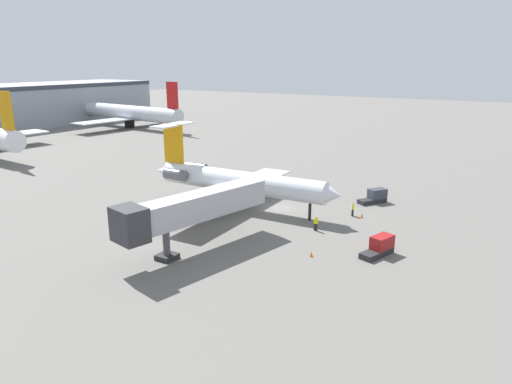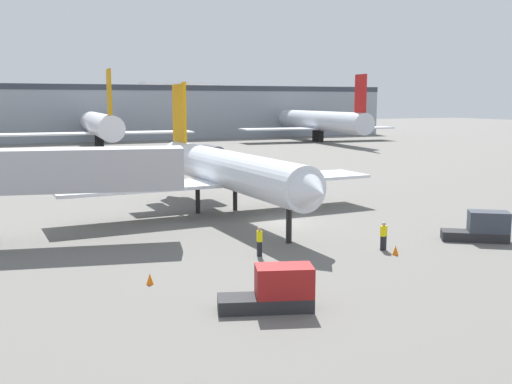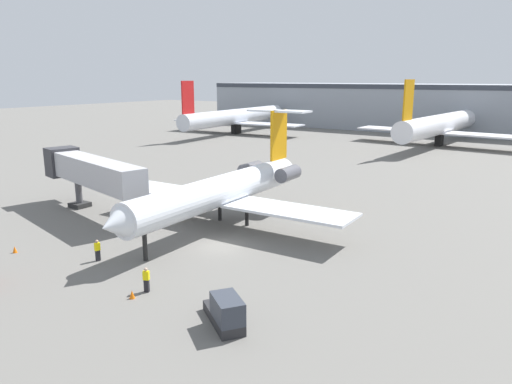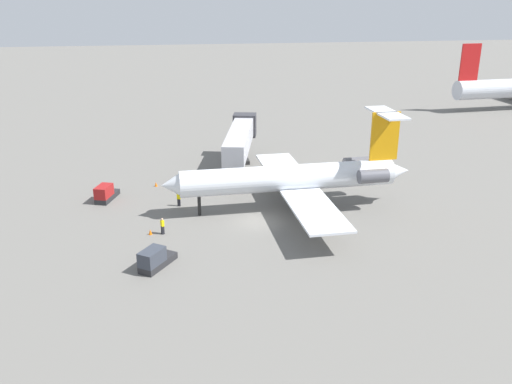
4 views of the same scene
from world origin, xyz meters
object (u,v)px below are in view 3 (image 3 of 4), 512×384
Objects in this scene: jet_bridge at (88,170)px; ground_crew_marshaller at (97,250)px; traffic_cone_near at (15,249)px; traffic_cone_mid at (132,294)px; regional_jet at (226,188)px; ground_crew_loader at (146,280)px; parked_airliner_west_end at (236,117)px; baggage_tug_lead at (226,312)px; parked_airliner_west_mid at (440,125)px.

ground_crew_marshaller is (12.14, -8.57, -3.60)m from jet_bridge.
traffic_cone_near is 1.00× the size of traffic_cone_mid.
traffic_cone_mid is (14.21, -0.35, 0.00)m from traffic_cone_near.
regional_jet is at bearing 57.81° from traffic_cone_near.
ground_crew_loader is 92.71m from parked_airliner_west_end.
baggage_tug_lead is 0.10× the size of parked_airliner_west_end.
ground_crew_marshaller is at bearing 20.69° from traffic_cone_near.
regional_jet is at bearing 78.24° from ground_crew_marshaller.
jet_bridge is at bearing 144.80° from ground_crew_marshaller.
ground_crew_marshaller is (-2.64, -12.68, -2.81)m from regional_jet.
parked_airliner_west_mid reaches higher than parked_airliner_west_end.
traffic_cone_mid is 0.01× the size of parked_airliner_west_end.
regional_jet reaches higher than traffic_cone_mid.
baggage_tug_lead reaches higher than traffic_cone_near.
regional_jet is 13.25m from ground_crew_marshaller.
regional_jet reaches higher than jet_bridge.
baggage_tug_lead is 7.42× the size of traffic_cone_mid.
traffic_cone_near and traffic_cone_mid have the same top height.
regional_jet is 68.97m from parked_airliner_west_mid.
ground_crew_marshaller is 1.00× the size of ground_crew_loader.
parked_airliner_west_mid is (48.21, 5.68, 0.17)m from parked_airliner_west_end.
traffic_cone_mid is (-7.11, -0.58, -0.56)m from baggage_tug_lead.
traffic_cone_near is (5.13, -11.21, -4.19)m from jet_bridge.
ground_crew_loader is 0.41× the size of baggage_tug_lead.
regional_jet is 50.30× the size of traffic_cone_mid.
traffic_cone_near is (-9.65, -15.33, -3.39)m from regional_jet.
jet_bridge is at bearing 114.60° from traffic_cone_near.
parked_airliner_west_end is (-43.21, 75.93, 3.31)m from ground_crew_marshaller.
traffic_cone_near is 85.20m from parked_airliner_west_mid.
ground_crew_loader is at bearing -13.80° from ground_crew_marshaller.
parked_airliner_west_mid is at bearing 91.54° from ground_crew_loader.
traffic_cone_near is (-21.32, -0.23, -0.56)m from baggage_tug_lead.
regional_jet is 16.37× the size of ground_crew_loader.
traffic_cone_mid is at bearing -88.51° from parked_airliner_west_mid.
parked_airliner_west_end is (-57.52, 78.34, 3.33)m from baggage_tug_lead.
baggage_tug_lead is (14.31, -2.42, -0.02)m from ground_crew_marshaller.
jet_bridge is 10.55× the size of ground_crew_marshaller.
baggage_tug_lead is at bearing -53.71° from parked_airliner_west_end.
parked_airliner_west_mid reaches higher than ground_crew_marshaller.
jet_bridge is 4.37× the size of baggage_tug_lead.
regional_jet is 15.43m from ground_crew_loader.
ground_crew_loader is 3.07× the size of traffic_cone_near.
parked_airliner_west_end reaches higher than jet_bridge.
jet_bridge reaches higher than traffic_cone_mid.
parked_airliner_west_end is (-45.85, 63.25, 0.50)m from regional_jet.
parked_airliner_west_end is 48.54m from parked_airliner_west_mid.
baggage_tug_lead is 7.16m from traffic_cone_mid.
jet_bridge is 22.92m from traffic_cone_mid.
baggage_tug_lead is 0.10× the size of parked_airliner_west_mid.
ground_crew_marshaller is at bearing -35.20° from jet_bridge.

